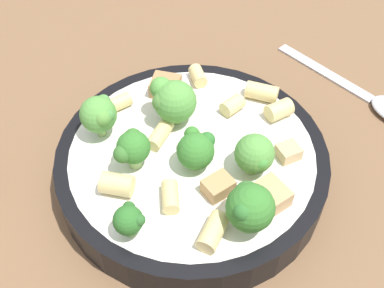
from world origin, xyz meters
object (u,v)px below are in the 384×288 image
(chicken_chunk_3, at_px, (218,187))
(rigatoni_1, at_px, (170,197))
(broccoli_floret_1, at_px, (255,154))
(rigatoni_6, at_px, (198,76))
(broccoli_floret_0, at_px, (173,100))
(chicken_chunk_0, at_px, (165,86))
(rigatoni_3, at_px, (160,134))
(rigatoni_7, at_px, (117,184))
(spoon, at_px, (378,101))
(broccoli_floret_3, at_px, (132,147))
(broccoli_floret_2, at_px, (129,220))
(broccoli_floret_5, at_px, (249,207))
(chicken_chunk_1, at_px, (288,152))
(chicken_chunk_2, at_px, (269,196))
(broccoli_floret_6, at_px, (197,150))
(pasta_bowl, at_px, (192,162))
(rigatoni_0, at_px, (232,105))
(broccoli_floret_4, at_px, (99,115))
(rigatoni_5, at_px, (119,102))
(rigatoni_8, at_px, (262,92))
(rigatoni_4, at_px, (210,232))
(rigatoni_2, at_px, (279,110))

(chicken_chunk_3, bearing_deg, rigatoni_1, 4.14)
(broccoli_floret_1, bearing_deg, rigatoni_6, -78.60)
(broccoli_floret_0, height_order, chicken_chunk_0, broccoli_floret_0)
(rigatoni_3, bearing_deg, rigatoni_7, 50.19)
(rigatoni_6, bearing_deg, rigatoni_7, 53.62)
(rigatoni_6, distance_m, spoon, 0.19)
(broccoli_floret_3, bearing_deg, broccoli_floret_2, 81.93)
(broccoli_floret_5, bearing_deg, rigatoni_1, -31.20)
(chicken_chunk_0, height_order, chicken_chunk_1, chicken_chunk_0)
(chicken_chunk_2, relative_size, spoon, 0.16)
(broccoli_floret_6, relative_size, rigatoni_3, 1.16)
(pasta_bowl, height_order, spoon, pasta_bowl)
(chicken_chunk_1, bearing_deg, broccoli_floret_0, -33.90)
(broccoli_floret_6, xyz_separation_m, rigatoni_0, (-0.04, -0.06, -0.01))
(broccoli_floret_3, xyz_separation_m, chicken_chunk_2, (-0.10, 0.06, -0.01))
(rigatoni_7, height_order, chicken_chunk_1, rigatoni_7)
(pasta_bowl, relative_size, broccoli_floret_3, 6.57)
(broccoli_floret_4, distance_m, rigatoni_5, 0.04)
(chicken_chunk_0, xyz_separation_m, chicken_chunk_1, (-0.09, 0.10, -0.00))
(rigatoni_0, relative_size, rigatoni_1, 0.79)
(broccoli_floret_1, height_order, rigatoni_6, broccoli_floret_1)
(broccoli_floret_4, distance_m, rigatoni_8, 0.15)
(broccoli_floret_2, bearing_deg, rigatoni_4, 165.42)
(rigatoni_2, distance_m, rigatoni_8, 0.03)
(broccoli_floret_4, relative_size, spoon, 0.24)
(rigatoni_1, bearing_deg, rigatoni_8, -135.13)
(pasta_bowl, bearing_deg, broccoli_floret_2, 49.87)
(chicken_chunk_1, bearing_deg, rigatoni_3, -20.42)
(rigatoni_6, xyz_separation_m, rigatoni_8, (-0.05, 0.03, 0.00))
(broccoli_floret_0, xyz_separation_m, rigatoni_5, (0.05, -0.03, -0.02))
(broccoli_floret_0, bearing_deg, rigatoni_6, -123.18)
(rigatoni_7, xyz_separation_m, chicken_chunk_1, (-0.14, -0.01, -0.00))
(rigatoni_0, height_order, rigatoni_1, rigatoni_0)
(rigatoni_1, height_order, chicken_chunk_0, chicken_chunk_0)
(broccoli_floret_1, bearing_deg, rigatoni_5, -42.67)
(broccoli_floret_3, height_order, rigatoni_7, broccoli_floret_3)
(rigatoni_7, xyz_separation_m, rigatoni_8, (-0.14, -0.08, -0.00))
(rigatoni_1, height_order, rigatoni_4, rigatoni_4)
(rigatoni_6, bearing_deg, broccoli_floret_6, 78.62)
(pasta_bowl, relative_size, broccoli_floret_1, 6.40)
(rigatoni_3, distance_m, rigatoni_5, 0.06)
(broccoli_floret_0, height_order, spoon, broccoli_floret_0)
(rigatoni_5, height_order, spoon, rigatoni_5)
(rigatoni_0, bearing_deg, rigatoni_1, 51.64)
(rigatoni_4, distance_m, spoon, 0.25)
(pasta_bowl, distance_m, broccoli_floret_1, 0.06)
(broccoli_floret_6, distance_m, rigatoni_1, 0.04)
(spoon, bearing_deg, chicken_chunk_0, -5.39)
(rigatoni_7, bearing_deg, broccoli_floret_2, 99.04)
(broccoli_floret_2, height_order, rigatoni_0, broccoli_floret_2)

